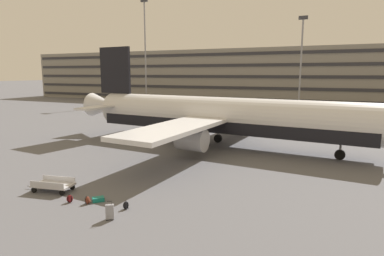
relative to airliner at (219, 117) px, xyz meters
name	(u,v)px	position (x,y,z in m)	size (l,w,h in m)	color
ground_plane	(259,152)	(4.55, -0.86, -3.17)	(600.00, 600.00, 0.00)	#5B5B60
terminal_structure	(309,77)	(4.55, 54.09, 3.71)	(164.48, 15.69, 13.75)	gray
airliner	(219,117)	(0.00, 0.00, 0.00)	(36.31, 29.26, 10.83)	silver
light_mast_far_left	(145,45)	(-33.54, 39.45, 11.40)	(1.80, 0.50, 25.66)	gray
light_mast_left	(301,56)	(3.96, 39.45, 8.04)	(1.80, 0.50, 19.12)	gray
suitcase_purple	(98,199)	(-1.62, -17.43, -3.04)	(0.81, 0.82, 0.26)	#147266
suitcase_small	(110,212)	(0.63, -19.16, -2.72)	(0.48, 0.41, 1.06)	gray
backpack_black	(88,200)	(-1.91, -18.00, -2.94)	(0.40, 0.42, 0.52)	#592619
backpack_large	(126,205)	(0.59, -17.70, -2.95)	(0.35, 0.38, 0.51)	black
backpack_scuffed	(70,199)	(-3.06, -18.26, -2.94)	(0.40, 0.39, 0.52)	maroon
baggage_cart	(53,185)	(-5.48, -17.24, -2.74)	(3.37, 1.75, 0.82)	#B7B7BC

